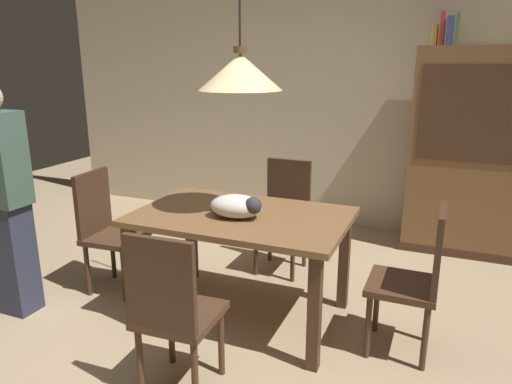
{
  "coord_description": "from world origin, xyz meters",
  "views": [
    {
      "loc": [
        1.18,
        -2.27,
        1.73
      ],
      "look_at": [
        -0.01,
        0.64,
        0.85
      ],
      "focal_mm": 33.18,
      "sensor_mm": 36.0,
      "label": 1
    }
  ],
  "objects_px": {
    "chair_far_back": "(284,211)",
    "chair_left_side": "(106,226)",
    "hutch_bookcase": "(474,158)",
    "book_yellow_short": "(435,35)",
    "book_blue_wide": "(450,31)",
    "book_green_slim": "(457,30)",
    "chair_near_front": "(172,308)",
    "cat_sleeping": "(238,206)",
    "dining_table": "(242,228)",
    "pendant_lamp": "(240,71)",
    "person_standing": "(3,203)",
    "book_red_tall": "(442,29)",
    "chair_right_side": "(417,275)"
  },
  "relations": [
    {
      "from": "chair_near_front",
      "to": "hutch_bookcase",
      "type": "distance_m",
      "value": 3.13
    },
    {
      "from": "cat_sleeping",
      "to": "pendant_lamp",
      "type": "bearing_deg",
      "value": 97.01
    },
    {
      "from": "chair_near_front",
      "to": "hutch_bookcase",
      "type": "xyz_separation_m",
      "value": [
        1.44,
        2.75,
        0.38
      ]
    },
    {
      "from": "chair_right_side",
      "to": "chair_near_front",
      "type": "bearing_deg",
      "value": -142.04
    },
    {
      "from": "cat_sleeping",
      "to": "book_blue_wide",
      "type": "distance_m",
      "value": 2.53
    },
    {
      "from": "dining_table",
      "to": "chair_left_side",
      "type": "bearing_deg",
      "value": -179.73
    },
    {
      "from": "cat_sleeping",
      "to": "book_green_slim",
      "type": "relative_size",
      "value": 1.52
    },
    {
      "from": "dining_table",
      "to": "chair_near_front",
      "type": "distance_m",
      "value": 0.89
    },
    {
      "from": "book_blue_wide",
      "to": "pendant_lamp",
      "type": "bearing_deg",
      "value": -121.14
    },
    {
      "from": "dining_table",
      "to": "person_standing",
      "type": "xyz_separation_m",
      "value": [
        -1.53,
        -0.53,
        0.15
      ]
    },
    {
      "from": "hutch_bookcase",
      "to": "book_red_tall",
      "type": "distance_m",
      "value": 1.16
    },
    {
      "from": "dining_table",
      "to": "chair_left_side",
      "type": "distance_m",
      "value": 1.14
    },
    {
      "from": "chair_near_front",
      "to": "pendant_lamp",
      "type": "relative_size",
      "value": 0.72
    },
    {
      "from": "chair_far_back",
      "to": "hutch_bookcase",
      "type": "relative_size",
      "value": 0.5
    },
    {
      "from": "chair_left_side",
      "to": "person_standing",
      "type": "xyz_separation_m",
      "value": [
        -0.4,
        -0.53,
        0.29
      ]
    },
    {
      "from": "chair_left_side",
      "to": "book_red_tall",
      "type": "relative_size",
      "value": 3.32
    },
    {
      "from": "chair_far_back",
      "to": "hutch_bookcase",
      "type": "distance_m",
      "value": 1.79
    },
    {
      "from": "hutch_bookcase",
      "to": "book_blue_wide",
      "type": "relative_size",
      "value": 7.71
    },
    {
      "from": "chair_far_back",
      "to": "chair_left_side",
      "type": "xyz_separation_m",
      "value": [
        -1.13,
        -0.88,
        0.0
      ]
    },
    {
      "from": "book_red_tall",
      "to": "book_blue_wide",
      "type": "distance_m",
      "value": 0.07
    },
    {
      "from": "chair_far_back",
      "to": "pendant_lamp",
      "type": "distance_m",
      "value": 1.45
    },
    {
      "from": "chair_far_back",
      "to": "chair_left_side",
      "type": "height_order",
      "value": "same"
    },
    {
      "from": "hutch_bookcase",
      "to": "book_red_tall",
      "type": "xyz_separation_m",
      "value": [
        -0.37,
        0.0,
        1.1
      ]
    },
    {
      "from": "book_yellow_short",
      "to": "chair_right_side",
      "type": "bearing_deg",
      "value": -86.48
    },
    {
      "from": "chair_left_side",
      "to": "book_green_slim",
      "type": "bearing_deg",
      "value": 39.05
    },
    {
      "from": "chair_right_side",
      "to": "chair_left_side",
      "type": "relative_size",
      "value": 1.0
    },
    {
      "from": "chair_left_side",
      "to": "hutch_bookcase",
      "type": "distance_m",
      "value": 3.21
    },
    {
      "from": "chair_right_side",
      "to": "book_green_slim",
      "type": "bearing_deg",
      "value": 88.12
    },
    {
      "from": "chair_left_side",
      "to": "book_yellow_short",
      "type": "distance_m",
      "value": 3.19
    },
    {
      "from": "book_blue_wide",
      "to": "chair_near_front",
      "type": "bearing_deg",
      "value": -112.31
    },
    {
      "from": "book_yellow_short",
      "to": "chair_far_back",
      "type": "bearing_deg",
      "value": -135.43
    },
    {
      "from": "dining_table",
      "to": "chair_right_side",
      "type": "xyz_separation_m",
      "value": [
        1.13,
        -0.0,
        -0.14
      ]
    },
    {
      "from": "chair_near_front",
      "to": "hutch_bookcase",
      "type": "bearing_deg",
      "value": 62.42
    },
    {
      "from": "dining_table",
      "to": "pendant_lamp",
      "type": "xyz_separation_m",
      "value": [
        0.0,
        0.0,
        1.01
      ]
    },
    {
      "from": "dining_table",
      "to": "book_yellow_short",
      "type": "distance_m",
      "value": 2.49
    },
    {
      "from": "chair_left_side",
      "to": "hutch_bookcase",
      "type": "relative_size",
      "value": 0.5
    },
    {
      "from": "chair_far_back",
      "to": "book_yellow_short",
      "type": "xyz_separation_m",
      "value": [
        1.01,
        1.0,
        1.43
      ]
    },
    {
      "from": "cat_sleeping",
      "to": "book_blue_wide",
      "type": "bearing_deg",
      "value": 60.16
    },
    {
      "from": "book_blue_wide",
      "to": "book_green_slim",
      "type": "height_order",
      "value": "book_green_slim"
    },
    {
      "from": "book_yellow_short",
      "to": "book_green_slim",
      "type": "distance_m",
      "value": 0.18
    },
    {
      "from": "hutch_bookcase",
      "to": "person_standing",
      "type": "relative_size",
      "value": 1.16
    },
    {
      "from": "chair_right_side",
      "to": "pendant_lamp",
      "type": "relative_size",
      "value": 0.72
    },
    {
      "from": "chair_left_side",
      "to": "book_blue_wide",
      "type": "xyz_separation_m",
      "value": [
        2.26,
        1.88,
        1.46
      ]
    },
    {
      "from": "cat_sleeping",
      "to": "chair_near_front",
      "type": "bearing_deg",
      "value": -90.51
    },
    {
      "from": "chair_right_side",
      "to": "book_blue_wide",
      "type": "height_order",
      "value": "book_blue_wide"
    },
    {
      "from": "dining_table",
      "to": "book_red_tall",
      "type": "distance_m",
      "value": 2.54
    },
    {
      "from": "pendant_lamp",
      "to": "hutch_bookcase",
      "type": "distance_m",
      "value": 2.49
    },
    {
      "from": "cat_sleeping",
      "to": "person_standing",
      "type": "bearing_deg",
      "value": -163.7
    },
    {
      "from": "chair_near_front",
      "to": "book_red_tall",
      "type": "distance_m",
      "value": 3.3
    },
    {
      "from": "book_yellow_short",
      "to": "person_standing",
      "type": "xyz_separation_m",
      "value": [
        -2.54,
        -2.41,
        -1.14
      ]
    }
  ]
}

